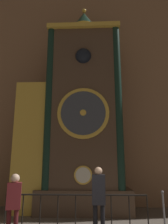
{
  "coord_description": "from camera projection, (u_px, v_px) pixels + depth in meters",
  "views": [
    {
      "loc": [
        0.02,
        -4.22,
        1.84
      ],
      "look_at": [
        -0.39,
        4.94,
        4.06
      ],
      "focal_mm": 35.0,
      "sensor_mm": 36.0,
      "label": 1
    }
  ],
  "objects": [
    {
      "name": "visitor_near",
      "position": [
        14.0,
        200.0,
        5.42
      ],
      "size": [
        0.39,
        0.31,
        1.61
      ],
      "rotation": [
        0.0,
        0.0,
        0.28
      ],
      "color": "#461518",
      "rests_on": "ground_plane"
    },
    {
      "name": "cathedral_back_wall",
      "position": [
        91.0,
        56.0,
        11.65
      ],
      "size": [
        24.0,
        0.32,
        15.03
      ],
      "color": "#936B4C",
      "rests_on": "ground_plane"
    },
    {
      "name": "railing_fence",
      "position": [
        75.0,
        209.0,
        6.5
      ],
      "size": [
        4.29,
        0.05,
        0.98
      ],
      "color": "black",
      "rests_on": "ground_plane"
    },
    {
      "name": "visitor_far",
      "position": [
        99.0,
        196.0,
        5.59
      ],
      "size": [
        0.34,
        0.23,
        1.78
      ],
      "rotation": [
        0.0,
        0.0,
        -0.02
      ],
      "color": "black",
      "rests_on": "ground_plane"
    },
    {
      "name": "stanchion_post",
      "position": [
        164.0,
        216.0,
        6.43
      ],
      "size": [
        0.28,
        0.28,
        1.08
      ],
      "color": "gray",
      "rests_on": "ground_plane"
    },
    {
      "name": "clock_tower",
      "position": [
        75.0,
        117.0,
        9.37
      ],
      "size": [
        4.69,
        1.79,
        9.24
      ],
      "color": "brown",
      "rests_on": "ground_plane"
    }
  ]
}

